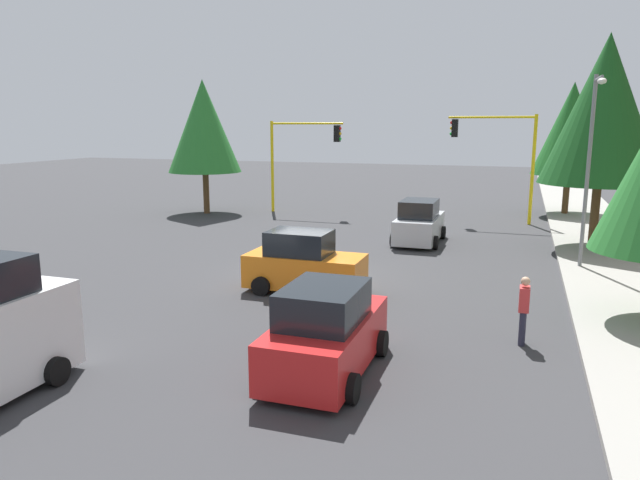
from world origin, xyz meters
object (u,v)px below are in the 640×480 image
Objects in this scene: street_lamp_curbside at (591,152)px; tree_opposite_side at (204,126)px; traffic_signal_far_right at (300,148)px; tree_roadside_mid at (604,110)px; car_silver at (419,223)px; tree_roadside_far at (571,129)px; car_red at (326,333)px; traffic_signal_far_left at (499,147)px; car_orange at (304,264)px; pedestrian_crossing at (524,309)px.

tree_opposite_side is (-8.39, -20.20, 0.83)m from street_lamp_curbside.
tree_roadside_mid reaches higher than traffic_signal_far_right.
street_lamp_curbside is at bearing -10.33° from tree_roadside_mid.
street_lamp_curbside is at bearing 61.86° from car_silver.
car_red is (25.74, -6.31, -4.14)m from tree_roadside_far.
tree_roadside_mid is at bearing 69.05° from traffic_signal_far_right.
tree_roadside_far reaches higher than car_red.
traffic_signal_far_right is at bearing -90.00° from traffic_signal_far_left.
street_lamp_curbside is 0.89× the size of tree_opposite_side.
traffic_signal_far_right is at bearing -157.82° from car_red.
pedestrian_crossing is (2.61, 6.66, 0.01)m from car_orange.
tree_roadside_far reaches higher than car_silver.
traffic_signal_far_left reaches higher than traffic_signal_far_right.
street_lamp_curbside is 0.78× the size of tree_roadside_mid.
tree_roadside_far is at bearing 104.77° from traffic_signal_far_right.
car_orange is at bearing 39.51° from tree_opposite_side.
tree_roadside_mid is 17.85m from car_red.
tree_roadside_far reaches higher than street_lamp_curbside.
traffic_signal_far_left is at bearing -43.38° from tree_roadside_far.
street_lamp_curbside is 14.41m from tree_roadside_far.
tree_roadside_mid is (6.00, 4.28, 1.77)m from traffic_signal_far_left.
tree_roadside_far is 4.52× the size of pedestrian_crossing.
tree_roadside_far is at bearing 155.87° from car_orange.
tree_roadside_far is (-14.39, 0.30, 0.69)m from street_lamp_curbside.
car_silver is (6.92, 8.38, -3.00)m from traffic_signal_far_right.
traffic_signal_far_left reaches higher than car_red.
tree_opposite_side is at bearing -112.55° from street_lamp_curbside.
traffic_signal_far_right reaches higher than car_silver.
car_red is (5.74, 2.65, 0.00)m from car_orange.
traffic_signal_far_right is 0.72× the size of tree_roadside_far.
pedestrian_crossing is at bearing 21.01° from car_silver.
pedestrian_crossing is (12.61, -2.80, -4.97)m from tree_roadside_mid.
street_lamp_curbside is (10.39, 3.48, 0.24)m from traffic_signal_far_left.
traffic_signal_far_left is 8.20m from car_silver.
traffic_signal_far_right is at bearing -75.23° from tree_roadside_far.
street_lamp_curbside is 1.74× the size of car_red.
tree_roadside_mid is at bearing 136.60° from car_orange.
traffic_signal_far_right is 1.36× the size of car_red.
traffic_signal_far_left is 0.76× the size of tree_roadside_far.
car_red is at bearing -52.10° from pedestrian_crossing.
tree_opposite_side is 1.03× the size of tree_roadside_far.
tree_roadside_far reaches higher than traffic_signal_far_left.
tree_opposite_side is 4.64× the size of pedestrian_crossing.
tree_roadside_far is 1.91× the size of car_red.
traffic_signal_far_right is 5.84m from tree_opposite_side.
tree_roadside_mid reaches higher than car_red.
traffic_signal_far_left is (-0.00, 11.39, 0.21)m from traffic_signal_far_right.
traffic_signal_far_right is at bearing -145.33° from pedestrian_crossing.
tree_roadside_mid is 8.87m from car_silver.
car_red is 2.37× the size of pedestrian_crossing.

